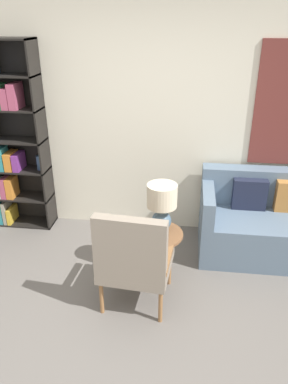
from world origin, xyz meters
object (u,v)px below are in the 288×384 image
Objects in this scene: side_table at (157,238)px; table_lamp at (162,203)px; bookshelf at (3,139)px; armchair at (134,258)px.

table_lamp is (0.04, 0.07, 0.35)m from side_table.
side_table is at bearing -25.44° from bookshelf.
table_lamp is (0.19, 0.49, 0.28)m from armchair.
armchair is at bearing -110.32° from side_table.
armchair is 0.46m from side_table.
table_lamp is at bearing 68.46° from armchair.
bookshelf is at bearing 154.56° from side_table.
bookshelf is 4.12× the size of side_table.
armchair is (1.70, -1.31, -0.56)m from bookshelf.
bookshelf is 2.23× the size of armchair.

